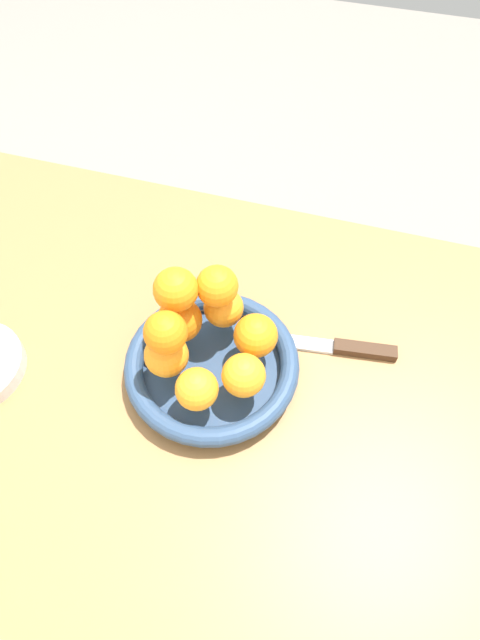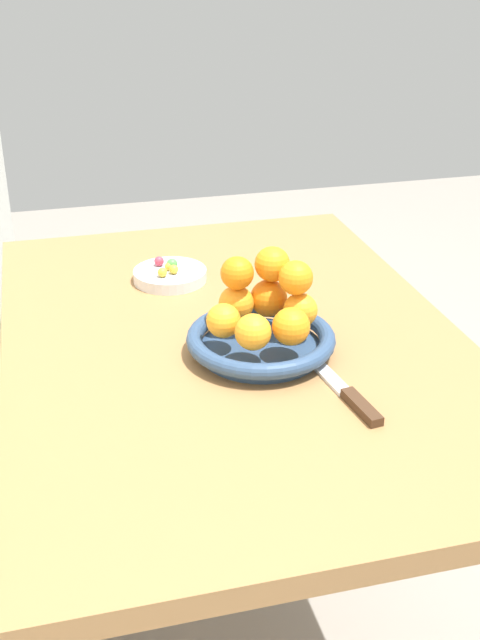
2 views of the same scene
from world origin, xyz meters
TOP-DOWN VIEW (x-y plane):
  - ground_plane at (0.00, 0.00)m, footprint 6.00×6.00m
  - dining_table at (0.00, 0.00)m, footprint 1.10×0.76m
  - fruit_bowl at (-0.07, -0.03)m, footprint 0.24×0.24m
  - orange_0 at (-0.07, 0.03)m, footprint 0.05×0.05m
  - orange_1 at (-0.12, -0.00)m, footprint 0.06×0.06m
  - orange_2 at (-0.12, -0.06)m, footprint 0.06×0.06m
  - orange_3 at (-0.06, -0.09)m, footprint 0.06×0.06m
  - orange_4 at (-0.01, -0.06)m, footprint 0.06×0.06m
  - orange_5 at (-0.02, 0.00)m, footprint 0.06×0.06m
  - orange_6 at (-0.06, -0.09)m, footprint 0.06×0.06m
  - orange_7 at (-0.01, -0.06)m, footprint 0.06×0.06m
  - orange_8 at (-0.02, 0.00)m, footprint 0.05×0.05m
  - knife at (-0.21, -0.11)m, footprint 0.26×0.05m

SIDE VIEW (x-z plane):
  - ground_plane at x=0.00m, z-range 0.00..0.00m
  - dining_table at x=0.00m, z-range 0.28..1.02m
  - knife at x=-0.21m, z-range 0.74..0.75m
  - fruit_bowl at x=-0.07m, z-range 0.74..0.78m
  - orange_0 at x=-0.07m, z-range 0.78..0.83m
  - orange_3 at x=-0.06m, z-range 0.78..0.84m
  - orange_1 at x=-0.12m, z-range 0.78..0.84m
  - orange_5 at x=-0.02m, z-range 0.78..0.84m
  - orange_2 at x=-0.12m, z-range 0.78..0.84m
  - orange_4 at x=-0.01m, z-range 0.78..0.84m
  - orange_6 at x=-0.06m, z-range 0.84..0.89m
  - orange_8 at x=-0.02m, z-range 0.84..0.89m
  - orange_7 at x=-0.01m, z-range 0.84..0.90m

